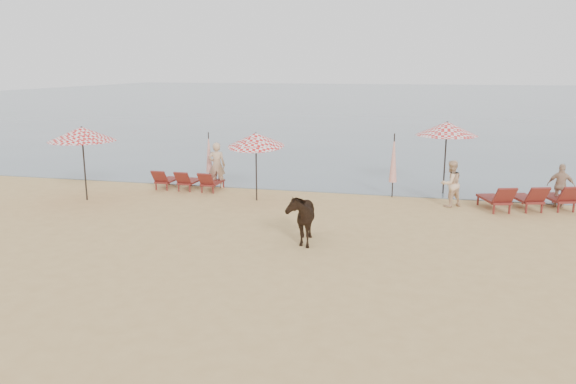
% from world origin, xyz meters
% --- Properties ---
extents(ground, '(120.00, 120.00, 0.00)m').
position_xyz_m(ground, '(0.00, 0.00, 0.00)').
color(ground, tan).
rests_on(ground, ground).
extents(sea, '(160.00, 140.00, 0.06)m').
position_xyz_m(sea, '(0.00, 80.00, 0.00)').
color(sea, '#51606B').
rests_on(sea, ground).
extents(lounger_cluster_left, '(2.55, 1.54, 0.55)m').
position_xyz_m(lounger_cluster_left, '(-5.08, 9.22, 0.38)').
color(lounger_cluster_left, maroon).
rests_on(lounger_cluster_left, ground).
extents(lounger_cluster_right, '(3.27, 2.53, 0.63)m').
position_xyz_m(lounger_cluster_right, '(7.40, 8.95, 0.44)').
color(lounger_cluster_right, maroon).
rests_on(lounger_cluster_right, ground).
extents(umbrella_open_left_a, '(2.36, 2.36, 2.68)m').
position_xyz_m(umbrella_open_left_a, '(-7.98, 6.76, 2.41)').
color(umbrella_open_left_a, black).
rests_on(umbrella_open_left_a, ground).
extents(umbrella_open_left_b, '(2.01, 2.05, 2.56)m').
position_xyz_m(umbrella_open_left_b, '(-1.94, 8.17, 2.22)').
color(umbrella_open_left_b, black).
rests_on(umbrella_open_left_b, ground).
extents(umbrella_open_right, '(2.27, 2.27, 2.78)m').
position_xyz_m(umbrella_open_right, '(4.67, 10.81, 2.50)').
color(umbrella_open_right, black).
rests_on(umbrella_open_right, ground).
extents(umbrella_closed_left, '(0.26, 0.26, 2.17)m').
position_xyz_m(umbrella_closed_left, '(-4.61, 10.36, 1.33)').
color(umbrella_closed_left, black).
rests_on(umbrella_closed_left, ground).
extents(umbrella_closed_right, '(0.29, 0.29, 2.38)m').
position_xyz_m(umbrella_closed_right, '(2.82, 9.84, 1.46)').
color(umbrella_closed_right, black).
rests_on(umbrella_closed_right, ground).
extents(cow, '(1.12, 1.85, 1.45)m').
position_xyz_m(cow, '(0.66, 3.71, 0.73)').
color(cow, black).
rests_on(cow, ground).
extents(beachgoer_left, '(0.72, 0.52, 1.84)m').
position_xyz_m(beachgoer_left, '(-4.09, 9.84, 0.92)').
color(beachgoer_left, tan).
rests_on(beachgoer_left, ground).
extents(beachgoer_right_a, '(1.00, 0.96, 1.62)m').
position_xyz_m(beachgoer_right_a, '(4.85, 8.88, 0.81)').
color(beachgoer_right_a, '#DAB088').
rests_on(beachgoer_right_a, ground).
extents(beachgoer_right_b, '(0.95, 0.57, 1.51)m').
position_xyz_m(beachgoer_right_b, '(8.52, 9.68, 0.76)').
color(beachgoer_right_b, tan).
rests_on(beachgoer_right_b, ground).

